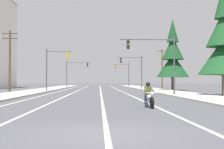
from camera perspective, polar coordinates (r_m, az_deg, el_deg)
The scene contains 18 objects.
ground_plane at distance 9.12m, azimuth -2.33°, elevation -10.69°, with size 400.00×400.00×0.00m, color #47474C.
lane_stripe_center at distance 54.02m, azimuth -2.10°, elevation -2.81°, with size 0.16×100.00×0.01m, color beige.
lane_stripe_left at distance 54.12m, azimuth -5.90°, elevation -2.80°, with size 0.16×100.00×0.01m, color beige.
lane_stripe_right at distance 54.12m, azimuth 1.19°, elevation -2.81°, with size 0.16×100.00×0.01m, color beige.
lane_stripe_far_left at distance 54.34m, azimuth -8.55°, elevation -2.79°, with size 0.16×100.00×0.01m, color beige.
sidewalk_kerb_right at distance 49.88m, azimuth 8.36°, elevation -2.85°, with size 4.40×110.00×0.14m, color #ADA89E.
sidewalk_kerb_left at distance 49.88m, azimuth -13.04°, elevation -2.83°, with size 4.40×110.00×0.14m, color #ADA89E.
motorcycle_with_rider at distance 18.12m, azimuth 6.71°, elevation -4.11°, with size 0.70×2.19×1.46m.
traffic_signal_near_right at distance 33.12m, azimuth 8.41°, elevation 3.38°, with size 5.80×0.44×6.20m.
traffic_signal_near_left at distance 46.37m, azimuth -10.57°, elevation 1.91°, with size 3.66×0.38×6.20m.
traffic_signal_mid_right at distance 57.73m, azimuth 4.13°, elevation 1.34°, with size 4.62×0.55×6.20m.
traffic_signal_mid_left at distance 73.14m, azimuth -6.92°, elevation 0.86°, with size 5.76×0.42×6.20m.
traffic_signal_far_right at distance 80.32m, azimuth 2.25°, elevation 0.59°, with size 4.07×0.50×6.20m.
utility_pole_left_near at distance 43.97m, azimuth -18.07°, elevation 2.71°, with size 2.06×0.26×8.26m.
utility_pole_right_far at distance 65.08m, azimuth 9.09°, elevation 1.20°, with size 2.23×0.26×8.05m.
conifer_tree_right_verge_near at distance 33.91m, azimuth 19.69°, elevation 5.37°, with size 5.30×5.30×11.67m.
conifer_tree_right_verge_far at distance 52.48m, azimuth 10.98°, elevation 3.04°, with size 5.33×5.33×11.74m.
street_sign at distance 31.69m, azimuth 19.56°, elevation -1.16°, with size 0.44×0.07×2.40m.
Camera 1 is at (-0.00, -9.00, 1.50)m, focal length 50.32 mm.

